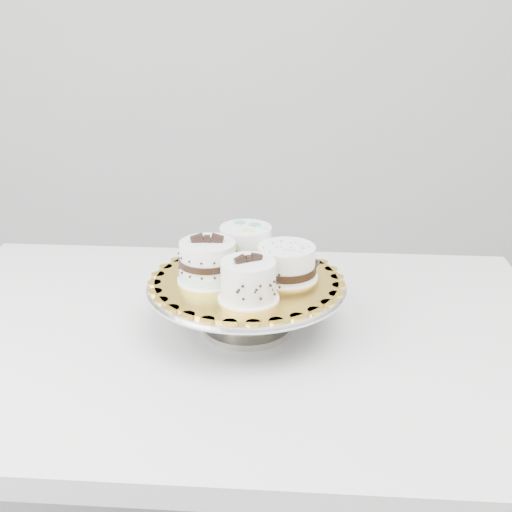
{
  "coord_description": "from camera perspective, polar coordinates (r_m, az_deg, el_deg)",
  "views": [
    {
      "loc": [
        0.07,
        -0.9,
        1.33
      ],
      "look_at": [
        0.15,
        0.18,
        0.89
      ],
      "focal_mm": 45.0,
      "sensor_mm": 36.0,
      "label": 1
    }
  ],
  "objects": [
    {
      "name": "cake_dots",
      "position": [
        1.22,
        -0.91,
        1.02
      ],
      "size": [
        0.12,
        0.12,
        0.07
      ],
      "rotation": [
        0.0,
        0.0,
        -0.17
      ],
      "color": "white",
      "rests_on": "cake_board"
    },
    {
      "name": "table",
      "position": [
        1.24,
        -2.38,
        -9.67
      ],
      "size": [
        1.34,
        1.0,
        0.75
      ],
      "rotation": [
        0.0,
        0.0,
        -0.15
      ],
      "color": "silver",
      "rests_on": "floor"
    },
    {
      "name": "cake_ribbon",
      "position": [
        1.16,
        2.76,
        -0.61
      ],
      "size": [
        0.14,
        0.14,
        0.06
      ],
      "rotation": [
        0.0,
        0.0,
        -0.4
      ],
      "color": "white",
      "rests_on": "cake_board"
    },
    {
      "name": "cake_swirl",
      "position": [
        1.08,
        -0.68,
        -2.24
      ],
      "size": [
        0.12,
        0.12,
        0.08
      ],
      "rotation": [
        0.0,
        0.0,
        0.36
      ],
      "color": "white",
      "rests_on": "cake_board"
    },
    {
      "name": "cake_stand",
      "position": [
        1.18,
        -0.83,
        -3.65
      ],
      "size": [
        0.36,
        0.36,
        0.1
      ],
      "color": "gray",
      "rests_on": "table"
    },
    {
      "name": "cake_banded",
      "position": [
        1.15,
        -4.3,
        -0.59
      ],
      "size": [
        0.11,
        0.11,
        0.09
      ],
      "rotation": [
        0.0,
        0.0,
        -0.09
      ],
      "color": "white",
      "rests_on": "cake_board"
    },
    {
      "name": "cake_board",
      "position": [
        1.17,
        -0.84,
        -2.17
      ],
      "size": [
        0.44,
        0.44,
        0.0
      ],
      "primitive_type": "cylinder",
      "rotation": [
        0.0,
        0.0,
        -0.42
      ],
      "color": "gold",
      "rests_on": "cake_stand"
    }
  ]
}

